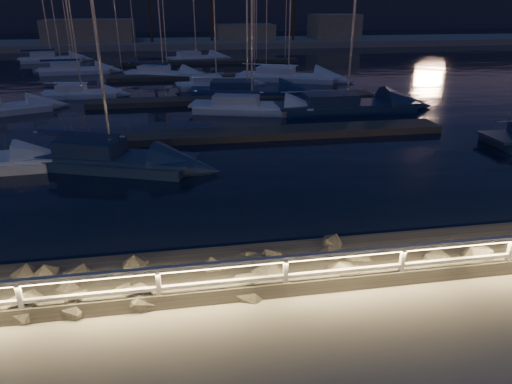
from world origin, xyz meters
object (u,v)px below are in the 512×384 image
at_px(sailboat_h, 343,105).
at_px(sailboat_l, 286,76).
at_px(sailboat_c, 249,106).
at_px(sailboat_k, 162,73).
at_px(guard_rail, 362,259).
at_px(sailboat_j, 214,83).
at_px(sailboat_e, 80,92).
at_px(sailboat_a, 108,157).
at_px(sailboat_g, 244,91).
at_px(sailboat_i, 74,69).
at_px(sailboat_m, 50,58).
at_px(sailboat_n, 195,57).

height_order(sailboat_h, sailboat_l, sailboat_h).
relative_size(sailboat_c, sailboat_k, 1.06).
distance_m(guard_rail, sailboat_j, 32.48).
bearing_deg(sailboat_e, sailboat_a, -73.96).
xyz_separation_m(sailboat_c, sailboat_j, (-1.56, 10.10, -0.03)).
height_order(sailboat_a, sailboat_g, sailboat_g).
bearing_deg(sailboat_h, sailboat_l, 92.88).
height_order(sailboat_a, sailboat_i, sailboat_a).
height_order(sailboat_a, sailboat_j, sailboat_a).
distance_m(sailboat_a, sailboat_m, 44.66).
height_order(sailboat_e, sailboat_j, sailboat_j).
bearing_deg(sailboat_n, sailboat_g, -100.19).
relative_size(sailboat_a, sailboat_i, 1.05).
height_order(sailboat_c, sailboat_n, sailboat_c).
bearing_deg(sailboat_j, guard_rail, -95.38).
distance_m(sailboat_g, sailboat_j, 5.02).
bearing_deg(guard_rail, sailboat_i, 109.08).
relative_size(sailboat_e, sailboat_m, 0.78).
bearing_deg(sailboat_a, sailboat_h, 52.68).
relative_size(sailboat_g, sailboat_h, 0.94).
height_order(sailboat_i, sailboat_m, sailboat_m).
bearing_deg(sailboat_e, sailboat_k, 59.11).
relative_size(sailboat_c, sailboat_n, 1.10).
xyz_separation_m(sailboat_c, sailboat_g, (0.50, 5.52, 0.03)).
bearing_deg(sailboat_n, sailboat_c, -102.27).
bearing_deg(guard_rail, sailboat_h, 71.40).
xyz_separation_m(sailboat_a, sailboat_g, (8.77, 15.79, -0.00)).
height_order(sailboat_i, sailboat_n, sailboat_n).
distance_m(sailboat_h, sailboat_n, 32.95).
bearing_deg(sailboat_g, guard_rail, -80.66).
xyz_separation_m(sailboat_j, sailboat_l, (7.28, 3.04, 0.04)).
bearing_deg(sailboat_i, guard_rail, -75.53).
distance_m(sailboat_a, sailboat_c, 13.19).
bearing_deg(sailboat_e, sailboat_h, -21.48).
bearing_deg(sailboat_g, sailboat_k, 131.93).
distance_m(sailboat_i, sailboat_k, 10.26).
relative_size(guard_rail, sailboat_h, 2.61).
relative_size(sailboat_c, sailboat_e, 1.40).
bearing_deg(sailboat_n, sailboat_e, -130.58).
xyz_separation_m(guard_rail, sailboat_j, (-0.95, 32.46, -0.96)).
height_order(sailboat_j, sailboat_n, sailboat_n).
xyz_separation_m(sailboat_j, sailboat_k, (-4.81, 7.15, 0.01)).
distance_m(sailboat_g, sailboat_l, 9.25).
xyz_separation_m(sailboat_g, sailboat_l, (5.23, 7.63, -0.01)).
xyz_separation_m(guard_rail, sailboat_k, (-5.76, 39.61, -0.95)).
bearing_deg(sailboat_i, sailboat_m, 109.50).
distance_m(sailboat_e, sailboat_j, 11.41).
distance_m(sailboat_g, sailboat_i, 22.73).
distance_m(sailboat_a, sailboat_k, 27.59).
height_order(guard_rail, sailboat_n, sailboat_n).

